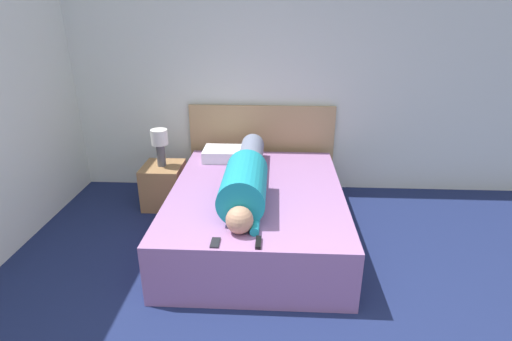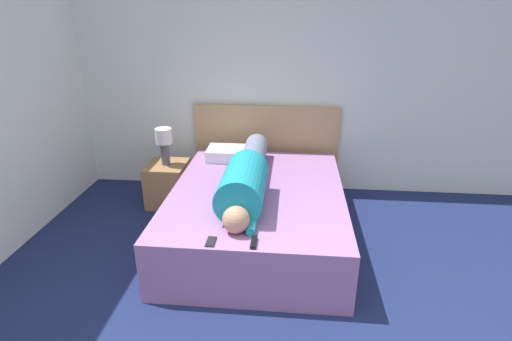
{
  "view_description": "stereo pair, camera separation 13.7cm",
  "coord_description": "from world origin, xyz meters",
  "px_view_note": "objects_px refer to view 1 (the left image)",
  "views": [
    {
      "loc": [
        -0.04,
        -1.39,
        2.1
      ],
      "look_at": [
        -0.2,
        1.85,
        0.76
      ],
      "focal_mm": 28.0,
      "sensor_mm": 36.0,
      "label": 1
    },
    {
      "loc": [
        0.1,
        -1.38,
        2.1
      ],
      "look_at": [
        -0.2,
        1.85,
        0.76
      ],
      "focal_mm": 28.0,
      "sensor_mm": 36.0,
      "label": 2
    }
  ],
  "objects_px": {
    "cell_phone": "(215,243)",
    "bed": "(257,213)",
    "pillow_near_headboard": "(227,154)",
    "person_lying": "(246,177)",
    "table_lamp": "(160,142)",
    "nightstand": "(164,185)",
    "tv_remote": "(258,243)"
  },
  "relations": [
    {
      "from": "cell_phone",
      "to": "bed",
      "type": "bearing_deg",
      "value": 75.04
    },
    {
      "from": "pillow_near_headboard",
      "to": "cell_phone",
      "type": "relative_size",
      "value": 4.01
    },
    {
      "from": "person_lying",
      "to": "table_lamp",
      "type": "bearing_deg",
      "value": 143.23
    },
    {
      "from": "nightstand",
      "to": "person_lying",
      "type": "xyz_separation_m",
      "value": [
        0.99,
        -0.74,
        0.44
      ]
    },
    {
      "from": "bed",
      "to": "pillow_near_headboard",
      "type": "bearing_deg",
      "value": 115.78
    },
    {
      "from": "bed",
      "to": "person_lying",
      "type": "xyz_separation_m",
      "value": [
        -0.09,
        -0.1,
        0.42
      ]
    },
    {
      "from": "bed",
      "to": "nightstand",
      "type": "relative_size",
      "value": 4.38
    },
    {
      "from": "person_lying",
      "to": "tv_remote",
      "type": "distance_m",
      "value": 0.86
    },
    {
      "from": "nightstand",
      "to": "pillow_near_headboard",
      "type": "xyz_separation_m",
      "value": [
        0.71,
        0.13,
        0.34
      ]
    },
    {
      "from": "person_lying",
      "to": "cell_phone",
      "type": "xyz_separation_m",
      "value": [
        -0.16,
        -0.85,
        -0.16
      ]
    },
    {
      "from": "pillow_near_headboard",
      "to": "cell_phone",
      "type": "bearing_deg",
      "value": -86.17
    },
    {
      "from": "bed",
      "to": "tv_remote",
      "type": "xyz_separation_m",
      "value": [
        0.06,
        -0.94,
        0.27
      ]
    },
    {
      "from": "nightstand",
      "to": "cell_phone",
      "type": "height_order",
      "value": "cell_phone"
    },
    {
      "from": "nightstand",
      "to": "table_lamp",
      "type": "relative_size",
      "value": 1.16
    },
    {
      "from": "nightstand",
      "to": "person_lying",
      "type": "distance_m",
      "value": 1.31
    },
    {
      "from": "pillow_near_headboard",
      "to": "table_lamp",
      "type": "bearing_deg",
      "value": -169.78
    },
    {
      "from": "bed",
      "to": "tv_remote",
      "type": "bearing_deg",
      "value": -86.49
    },
    {
      "from": "person_lying",
      "to": "pillow_near_headboard",
      "type": "xyz_separation_m",
      "value": [
        -0.28,
        0.87,
        -0.1
      ]
    },
    {
      "from": "table_lamp",
      "to": "tv_remote",
      "type": "distance_m",
      "value": 1.96
    },
    {
      "from": "bed",
      "to": "tv_remote",
      "type": "height_order",
      "value": "tv_remote"
    },
    {
      "from": "nightstand",
      "to": "person_lying",
      "type": "height_order",
      "value": "person_lying"
    },
    {
      "from": "pillow_near_headboard",
      "to": "cell_phone",
      "type": "height_order",
      "value": "pillow_near_headboard"
    },
    {
      "from": "bed",
      "to": "pillow_near_headboard",
      "type": "height_order",
      "value": "pillow_near_headboard"
    },
    {
      "from": "bed",
      "to": "pillow_near_headboard",
      "type": "xyz_separation_m",
      "value": [
        -0.37,
        0.76,
        0.32
      ]
    },
    {
      "from": "nightstand",
      "to": "tv_remote",
      "type": "relative_size",
      "value": 3.18
    },
    {
      "from": "table_lamp",
      "to": "pillow_near_headboard",
      "type": "relative_size",
      "value": 0.79
    },
    {
      "from": "pillow_near_headboard",
      "to": "tv_remote",
      "type": "distance_m",
      "value": 1.76
    },
    {
      "from": "person_lying",
      "to": "nightstand",
      "type": "bearing_deg",
      "value": 143.23
    },
    {
      "from": "bed",
      "to": "table_lamp",
      "type": "relative_size",
      "value": 5.08
    },
    {
      "from": "pillow_near_headboard",
      "to": "bed",
      "type": "bearing_deg",
      "value": -64.22
    },
    {
      "from": "tv_remote",
      "to": "cell_phone",
      "type": "height_order",
      "value": "tv_remote"
    },
    {
      "from": "person_lying",
      "to": "tv_remote",
      "type": "xyz_separation_m",
      "value": [
        0.15,
        -0.84,
        -0.15
      ]
    }
  ]
}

